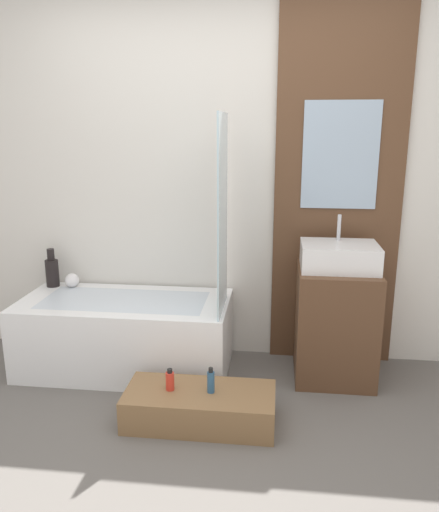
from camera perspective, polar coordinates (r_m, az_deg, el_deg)
The scene contains 12 objects.
ground_plane at distance 2.51m, azimuth -4.39°, elevation -25.78°, with size 12.00×12.00×0.00m, color #605B56.
wall_tiled_back at distance 3.49m, azimuth 0.20°, elevation 9.23°, with size 4.20×0.06×2.60m, color silver.
wall_wood_accent at distance 3.44m, azimuth 13.48°, elevation 8.90°, with size 0.85×0.04×2.60m.
bathtub at distance 3.51m, azimuth -10.65°, elevation -8.75°, with size 1.41×0.67×0.50m.
glass_shower_screen at distance 3.06m, azimuth 0.34°, elevation 4.71°, with size 0.01×0.47×1.21m, color silver.
wooden_step_bench at distance 2.93m, azimuth -2.26°, elevation -16.82°, with size 0.84×0.38×0.19m, color olive.
vanity_cabinet at distance 3.39m, azimuth 13.06°, elevation -7.49°, with size 0.51×0.51×0.74m, color brown.
sink at distance 3.25m, azimuth 13.52°, elevation -0.03°, with size 0.48×0.36×0.33m.
vase_tall_dark at distance 3.82m, azimuth -18.58°, elevation -1.64°, with size 0.09×0.09×0.28m.
vase_round_light at distance 3.77m, azimuth -16.50°, elevation -2.68°, with size 0.10×0.10×0.10m, color white.
bottle_soap_primary at distance 2.89m, azimuth -5.68°, elevation -13.97°, with size 0.05×0.05×0.13m.
bottle_soap_secondary at distance 2.85m, azimuth -1.00°, elevation -14.13°, with size 0.04×0.04×0.15m.
Camera 1 is at (0.40, -1.87, 1.62)m, focal length 35.00 mm.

